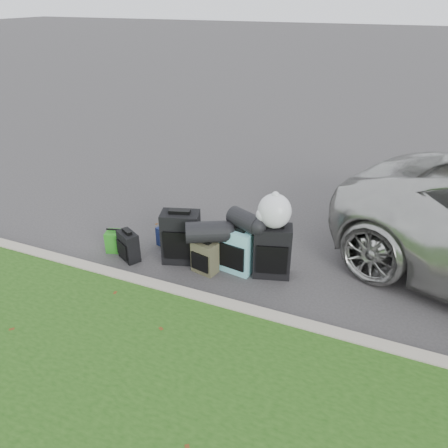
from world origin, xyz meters
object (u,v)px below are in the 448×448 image
at_px(suitcase_teal, 237,250).
at_px(tote_navy, 167,237).
at_px(suitcase_large_black_left, 181,237).
at_px(suitcase_olive, 205,257).
at_px(tote_green, 116,241).
at_px(suitcase_small_black, 129,246).
at_px(suitcase_large_black_right, 272,251).

relative_size(suitcase_teal, tote_navy, 2.15).
bearing_deg(suitcase_teal, suitcase_large_black_left, -166.76).
bearing_deg(tote_navy, suitcase_large_black_left, -18.10).
bearing_deg(suitcase_olive, tote_green, -167.06).
distance_m(suitcase_olive, suitcase_teal, 0.47).
bearing_deg(suitcase_small_black, suitcase_large_black_right, 40.97).
height_order(suitcase_large_black_left, tote_green, suitcase_large_black_left).
relative_size(suitcase_olive, tote_navy, 1.56).
bearing_deg(tote_navy, suitcase_teal, 7.66).
height_order(suitcase_teal, tote_navy, suitcase_teal).
height_order(suitcase_small_black, tote_navy, suitcase_small_black).
bearing_deg(suitcase_teal, suitcase_olive, -144.38).
bearing_deg(suitcase_teal, suitcase_small_black, -159.28).
bearing_deg(suitcase_teal, suitcase_large_black_right, 18.43).
distance_m(suitcase_small_black, tote_navy, 0.66).
bearing_deg(suitcase_large_black_right, suitcase_small_black, 175.90).
bearing_deg(suitcase_large_black_left, tote_green, 169.97).
height_order(suitcase_small_black, suitcase_large_black_right, suitcase_large_black_right).
relative_size(suitcase_large_black_left, suitcase_olive, 1.64).
height_order(suitcase_olive, suitcase_teal, suitcase_teal).
xyz_separation_m(suitcase_teal, tote_navy, (-1.27, 0.22, -0.18)).
bearing_deg(tote_navy, suitcase_large_black_right, 13.24).
bearing_deg(suitcase_large_black_right, suitcase_teal, 174.14).
distance_m(suitcase_small_black, suitcase_large_black_right, 2.13).
relative_size(suitcase_olive, suitcase_large_black_right, 0.63).
bearing_deg(suitcase_small_black, tote_green, -173.48).
xyz_separation_m(suitcase_large_black_left, tote_green, (-1.06, -0.15, -0.23)).
xyz_separation_m(suitcase_large_black_left, tote_navy, (-0.42, 0.30, -0.24)).
relative_size(suitcase_olive, suitcase_teal, 0.72).
bearing_deg(suitcase_large_black_right, tote_green, 171.23).
height_order(suitcase_small_black, tote_green, suitcase_small_black).
distance_m(suitcase_large_black_right, tote_navy, 1.77).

